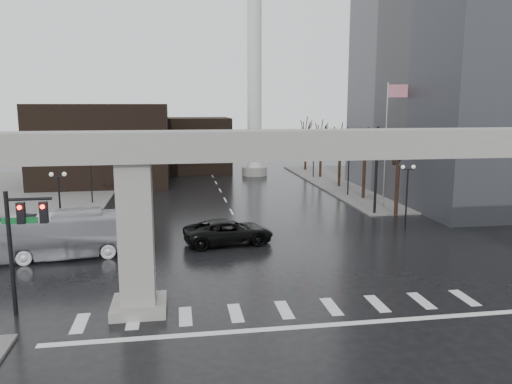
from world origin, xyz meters
TOP-DOWN VIEW (x-y plane):
  - ground at (0.00, 0.00)m, footprint 160.00×160.00m
  - sidewalk_ne at (26.00, 36.00)m, footprint 28.00×36.00m
  - elevated_guideway at (1.26, 0.00)m, footprint 48.00×2.60m
  - building_far_left at (-14.00, 42.00)m, footprint 16.00×14.00m
  - building_far_mid at (-2.00, 52.00)m, footprint 10.00×10.00m
  - smokestack at (6.00, 46.00)m, footprint 3.60×3.60m
  - signal_mast_arm at (8.99, 18.80)m, footprint 12.12×0.43m
  - signal_left_pole at (-12.25, 0.50)m, footprint 2.30×0.30m
  - flagpole_assembly at (15.29, 22.00)m, footprint 2.06×0.12m
  - lamp_right_0 at (13.50, 14.00)m, footprint 1.22×0.32m
  - lamp_right_1 at (13.50, 28.00)m, footprint 1.22×0.32m
  - lamp_right_2 at (13.50, 42.00)m, footprint 1.22×0.32m
  - lamp_left_0 at (-13.50, 14.00)m, footprint 1.22×0.32m
  - lamp_left_1 at (-13.50, 28.00)m, footprint 1.22×0.32m
  - lamp_left_2 at (-13.50, 42.00)m, footprint 1.22×0.32m
  - tree_right_0 at (14.53, 18.02)m, footprint 1.09×1.58m
  - tree_right_1 at (14.53, 26.02)m, footprint 1.09×1.61m
  - tree_right_2 at (14.53, 34.02)m, footprint 1.10×1.63m
  - tree_right_3 at (14.53, 42.02)m, footprint 1.11×1.66m
  - tree_right_4 at (14.53, 50.02)m, footprint 1.12×1.69m
  - pickup_truck at (-1.43, 11.12)m, footprint 6.76×3.79m
  - city_bus at (-12.58, 9.64)m, footprint 11.27×3.86m

SIDE VIEW (x-z plane):
  - ground at x=0.00m, z-range 0.00..0.00m
  - sidewalk_ne at x=26.00m, z-range 0.00..0.15m
  - pickup_truck at x=-1.43m, z-range 0.00..1.78m
  - city_bus at x=-12.58m, z-range 0.00..3.08m
  - tree_right_0 at x=14.53m, z-range -0.97..6.54m
  - tree_right_1 at x=14.53m, z-range -0.99..6.69m
  - tree_right_2 at x=14.53m, z-range -1.01..6.84m
  - tree_right_3 at x=14.53m, z-range -1.03..6.99m
  - tree_right_4 at x=14.53m, z-range -1.05..7.14m
  - lamp_right_0 at x=13.50m, z-range 0.92..6.03m
  - lamp_right_1 at x=13.50m, z-range 0.92..6.03m
  - lamp_right_2 at x=13.50m, z-range 0.92..6.03m
  - lamp_left_0 at x=-13.50m, z-range 0.92..6.03m
  - lamp_left_1 at x=-13.50m, z-range 0.92..6.03m
  - lamp_left_2 at x=-13.50m, z-range 0.92..6.03m
  - building_far_mid at x=-2.00m, z-range 0.00..8.00m
  - signal_left_pole at x=-12.25m, z-range 1.07..7.07m
  - building_far_left at x=-14.00m, z-range 0.00..10.00m
  - signal_mast_arm at x=8.99m, z-range 1.83..9.83m
  - elevated_guideway at x=1.26m, z-range 2.53..11.23m
  - flagpole_assembly at x=15.29m, z-range 1.53..13.53m
  - smokestack at x=6.00m, z-range -1.65..28.35m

